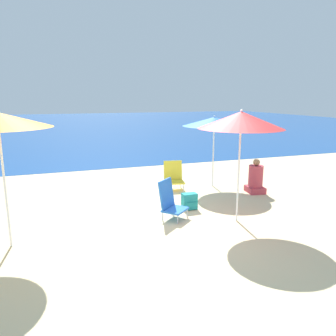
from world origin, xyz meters
TOP-DOWN VIEW (x-y plane):
  - ground_plane at (0.00, 0.00)m, footprint 60.00×60.00m
  - sea_water at (0.00, 25.50)m, footprint 60.00×40.00m
  - beach_umbrella_red at (1.25, -0.28)m, footprint 1.66×1.66m
  - beach_umbrella_blue at (2.00, 2.30)m, footprint 1.75×1.75m
  - beach_chair_yellow at (0.85, 2.39)m, footprint 0.58×0.59m
  - beach_chair_blue at (0.01, 0.31)m, footprint 0.69×0.69m
  - person_seated_near at (2.77, 1.34)m, footprint 0.48×0.54m
  - backpack_teal at (0.61, 0.69)m, footprint 0.33×0.23m

SIDE VIEW (x-z plane):
  - ground_plane at x=0.00m, z-range 0.00..0.00m
  - sea_water at x=0.00m, z-range 0.00..0.01m
  - backpack_teal at x=0.61m, z-range 0.00..0.36m
  - person_seated_near at x=2.77m, z-range -0.09..0.82m
  - beach_chair_yellow at x=0.85m, z-range -0.02..0.75m
  - beach_chair_blue at x=0.01m, z-range -0.02..0.80m
  - beach_umbrella_blue at x=2.00m, z-range 0.83..2.82m
  - beach_umbrella_red at x=1.25m, z-range 0.92..3.19m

